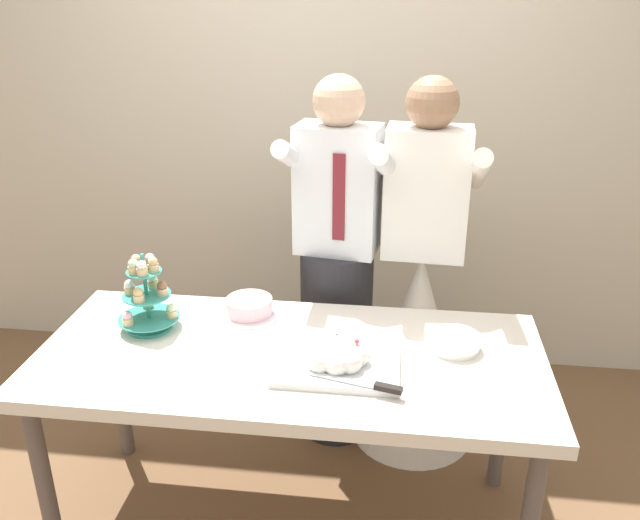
# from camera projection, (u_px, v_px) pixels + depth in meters

# --- Properties ---
(ground_plane) EXTENTS (8.00, 8.00, 0.00)m
(ground_plane) POSITION_uv_depth(u_px,v_px,m) (293.00, 520.00, 2.63)
(ground_plane) COLOR brown
(rear_wall) EXTENTS (5.20, 0.10, 2.90)m
(rear_wall) POSITION_uv_depth(u_px,v_px,m) (333.00, 96.00, 3.32)
(rear_wall) COLOR beige
(rear_wall) RESTS_ON ground_plane
(dessert_table) EXTENTS (1.80, 0.80, 0.78)m
(dessert_table) POSITION_uv_depth(u_px,v_px,m) (290.00, 371.00, 2.36)
(dessert_table) COLOR silver
(dessert_table) RESTS_ON ground_plane
(cupcake_stand) EXTENTS (0.23, 0.23, 0.31)m
(cupcake_stand) POSITION_uv_depth(u_px,v_px,m) (147.00, 297.00, 2.44)
(cupcake_stand) COLOR teal
(cupcake_stand) RESTS_ON dessert_table
(main_cake_tray) EXTENTS (0.43, 0.33, 0.13)m
(main_cake_tray) POSITION_uv_depth(u_px,v_px,m) (339.00, 357.00, 2.22)
(main_cake_tray) COLOR silver
(main_cake_tray) RESTS_ON dessert_table
(plate_stack) EXTENTS (0.18, 0.18, 0.05)m
(plate_stack) POSITION_uv_depth(u_px,v_px,m) (455.00, 342.00, 2.35)
(plate_stack) COLOR white
(plate_stack) RESTS_ON dessert_table
(round_cake) EXTENTS (0.24, 0.24, 0.07)m
(round_cake) POSITION_uv_depth(u_px,v_px,m) (249.00, 308.00, 2.58)
(round_cake) COLOR white
(round_cake) RESTS_ON dessert_table
(person_groom) EXTENTS (0.52, 0.55, 1.66)m
(person_groom) POSITION_uv_depth(u_px,v_px,m) (337.00, 286.00, 2.90)
(person_groom) COLOR #232328
(person_groom) RESTS_ON ground_plane
(person_bride) EXTENTS (0.56, 0.56, 1.66)m
(person_bride) POSITION_uv_depth(u_px,v_px,m) (418.00, 324.00, 2.92)
(person_bride) COLOR white
(person_bride) RESTS_ON ground_plane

